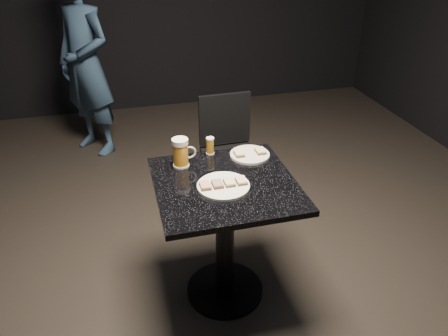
{
  "coord_description": "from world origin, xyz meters",
  "views": [
    {
      "loc": [
        -0.47,
        -1.79,
        1.9
      ],
      "look_at": [
        0.0,
        0.02,
        0.82
      ],
      "focal_mm": 35.0,
      "sensor_mm": 36.0,
      "label": 1
    }
  ],
  "objects": [
    {
      "name": "floor",
      "position": [
        0.0,
        0.0,
        0.0
      ],
      "size": [
        6.0,
        6.0,
        0.0
      ],
      "primitive_type": "plane",
      "color": "black",
      "rests_on": "ground"
    },
    {
      "name": "plate_large",
      "position": [
        -0.02,
        -0.04,
        0.76
      ],
      "size": [
        0.26,
        0.26,
        0.01
      ],
      "primitive_type": "cylinder",
      "color": "white",
      "rests_on": "table"
    },
    {
      "name": "plate_small",
      "position": [
        0.2,
        0.23,
        0.76
      ],
      "size": [
        0.22,
        0.22,
        0.01
      ],
      "primitive_type": "cylinder",
      "color": "silver",
      "rests_on": "table"
    },
    {
      "name": "patron",
      "position": [
        -0.69,
        2.07,
        0.8
      ],
      "size": [
        0.67,
        0.69,
        1.61
      ],
      "primitive_type": "imported",
      "rotation": [
        0.0,
        0.0,
        -0.86
      ],
      "color": "navy",
      "rests_on": "floor"
    },
    {
      "name": "table",
      "position": [
        0.0,
        0.0,
        0.51
      ],
      "size": [
        0.7,
        0.7,
        0.75
      ],
      "color": "black",
      "rests_on": "floor"
    },
    {
      "name": "beer_mug",
      "position": [
        -0.18,
        0.22,
        0.83
      ],
      "size": [
        0.13,
        0.09,
        0.16
      ],
      "color": "white",
      "rests_on": "table"
    },
    {
      "name": "beer_tumbler",
      "position": [
        -0.0,
        0.31,
        0.8
      ],
      "size": [
        0.05,
        0.05,
        0.1
      ],
      "color": "silver",
      "rests_on": "table"
    },
    {
      "name": "chair",
      "position": [
        0.25,
        0.83,
        0.5
      ],
      "size": [
        0.38,
        0.38,
        0.85
      ],
      "color": "black",
      "rests_on": "floor"
    },
    {
      "name": "canapes_on_plate_large",
      "position": [
        -0.02,
        -0.04,
        0.77
      ],
      "size": [
        0.23,
        0.07,
        0.02
      ],
      "color": "#4C3521",
      "rests_on": "plate_large"
    },
    {
      "name": "canapes_on_plate_small",
      "position": [
        0.2,
        0.23,
        0.77
      ],
      "size": [
        0.17,
        0.07,
        0.02
      ],
      "color": "#4C3521",
      "rests_on": "plate_small"
    }
  ]
}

